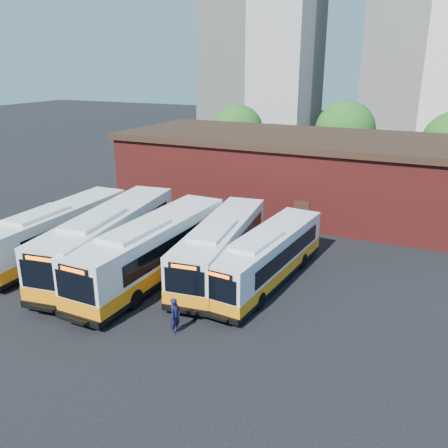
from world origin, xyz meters
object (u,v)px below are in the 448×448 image
at_px(bus_midwest, 153,252).
at_px(transit_worker, 175,316).
at_px(bus_farwest, 57,233).
at_px(bus_mideast, 221,249).
at_px(bus_west, 110,241).
at_px(bus_east, 267,259).

relative_size(bus_midwest, transit_worker, 7.41).
distance_m(bus_farwest, transit_worker, 13.06).
xyz_separation_m(bus_farwest, bus_mideast, (10.99, 2.09, -0.03)).
bearing_deg(transit_worker, bus_midwest, 46.86).
relative_size(bus_farwest, transit_worker, 6.91).
height_order(bus_midwest, bus_mideast, bus_midwest).
height_order(bus_midwest, transit_worker, bus_midwest).
relative_size(bus_west, bus_midwest, 1.04).
bearing_deg(bus_west, bus_east, 3.50).
distance_m(bus_west, bus_mideast, 7.01).
bearing_deg(bus_mideast, bus_farwest, -176.38).
relative_size(bus_west, bus_east, 1.19).
bearing_deg(transit_worker, bus_west, 61.25).
bearing_deg(bus_east, bus_west, -163.23).
bearing_deg(bus_mideast, transit_worker, -89.21).
xyz_separation_m(bus_farwest, bus_east, (14.00, 1.95, -0.11)).
height_order(bus_midwest, bus_east, bus_midwest).
distance_m(bus_farwest, bus_mideast, 11.19).
bearing_deg(bus_farwest, bus_mideast, 9.69).
bearing_deg(bus_east, bus_mideast, -177.23).
bearing_deg(bus_midwest, transit_worker, -46.37).
relative_size(bus_farwest, bus_mideast, 1.01).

